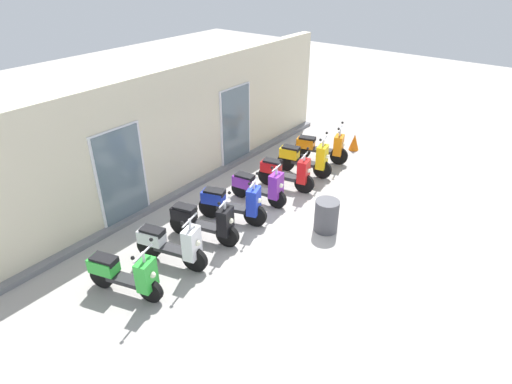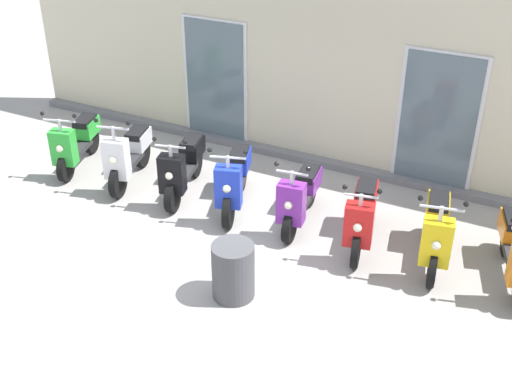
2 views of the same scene
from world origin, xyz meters
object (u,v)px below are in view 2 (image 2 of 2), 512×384
(scooter_red, at_px, (362,215))
(scooter_purple, at_px, (300,196))
(scooter_black, at_px, (183,167))
(scooter_white, at_px, (128,155))
(scooter_blue, at_px, (234,180))
(trash_bin, at_px, (233,271))
(scooter_green, at_px, (76,142))
(scooter_yellow, at_px, (436,231))

(scooter_red, bearing_deg, scooter_purple, 171.59)
(scooter_black, relative_size, scooter_red, 1.05)
(scooter_white, distance_m, scooter_blue, 1.95)
(scooter_white, bearing_deg, scooter_blue, 1.41)
(scooter_purple, xyz_separation_m, trash_bin, (-0.06, -1.94, -0.08))
(scooter_green, xyz_separation_m, scooter_blue, (3.07, 0.01, 0.02))
(scooter_white, height_order, scooter_blue, scooter_white)
(scooter_blue, height_order, scooter_yellow, scooter_yellow)
(scooter_white, bearing_deg, scooter_yellow, 0.06)
(scooter_purple, height_order, trash_bin, scooter_purple)
(trash_bin, bearing_deg, scooter_red, 59.24)
(scooter_white, height_order, trash_bin, scooter_white)
(scooter_blue, bearing_deg, scooter_black, 178.31)
(scooter_yellow, bearing_deg, scooter_blue, 179.20)
(scooter_purple, bearing_deg, scooter_blue, -177.18)
(scooter_white, relative_size, scooter_red, 1.01)
(scooter_blue, height_order, scooter_purple, scooter_blue)
(scooter_green, distance_m, scooter_white, 1.12)
(scooter_blue, relative_size, scooter_yellow, 1.01)
(scooter_black, xyz_separation_m, trash_bin, (1.95, -1.91, -0.10))
(scooter_red, xyz_separation_m, scooter_yellow, (1.01, 0.05, 0.02))
(scooter_green, xyz_separation_m, trash_bin, (4.08, -1.87, -0.10))
(scooter_purple, xyz_separation_m, scooter_yellow, (2.02, -0.10, 0.06))
(scooter_red, height_order, trash_bin, scooter_red)
(scooter_purple, height_order, scooter_red, scooter_purple)
(scooter_green, xyz_separation_m, scooter_yellow, (6.16, -0.03, 0.04))
(scooter_white, xyz_separation_m, trash_bin, (2.96, -1.84, -0.12))
(scooter_blue, xyz_separation_m, scooter_purple, (1.07, 0.05, -0.04))
(scooter_black, height_order, scooter_purple, scooter_purple)
(scooter_blue, distance_m, trash_bin, 2.14)
(scooter_blue, bearing_deg, trash_bin, -61.95)
(scooter_blue, relative_size, trash_bin, 2.16)
(trash_bin, bearing_deg, scooter_yellow, 41.54)
(scooter_black, height_order, scooter_blue, scooter_blue)
(scooter_blue, bearing_deg, scooter_red, -2.64)
(scooter_black, bearing_deg, scooter_blue, -1.69)
(scooter_green, height_order, scooter_white, scooter_white)
(scooter_black, height_order, scooter_red, scooter_black)
(scooter_blue, bearing_deg, scooter_white, -178.59)
(scooter_yellow, bearing_deg, scooter_green, 179.73)
(scooter_black, distance_m, trash_bin, 2.73)
(scooter_white, distance_m, trash_bin, 3.49)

